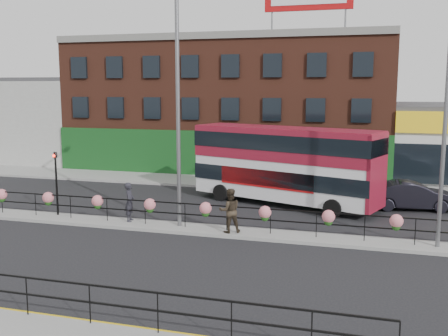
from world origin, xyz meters
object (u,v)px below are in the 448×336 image
(car, at_px, (412,196))
(pedestrian_a, at_px, (130,202))
(pedestrian_b, at_px, (230,211))
(lamp_column_east, at_px, (446,90))
(double_decker_bus, at_px, (285,158))
(lamp_column_west, at_px, (180,77))

(car, bearing_deg, pedestrian_a, 109.14)
(pedestrian_b, bearing_deg, pedestrian_a, -32.48)
(car, distance_m, lamp_column_east, 9.02)
(double_decker_bus, relative_size, lamp_column_west, 0.95)
(car, height_order, pedestrian_a, pedestrian_a)
(pedestrian_b, xyz_separation_m, lamp_column_west, (-2.54, 0.72, 5.83))
(car, distance_m, pedestrian_a, 14.98)
(car, bearing_deg, lamp_column_west, 114.12)
(car, xyz_separation_m, lamp_column_east, (0.56, -6.98, 5.68))
(pedestrian_b, height_order, lamp_column_east, lamp_column_east)
(pedestrian_a, height_order, pedestrian_b, pedestrian_b)
(car, relative_size, pedestrian_b, 2.43)
(pedestrian_b, relative_size, lamp_column_west, 0.17)
(pedestrian_b, distance_m, lamp_column_east, 10.16)
(car, relative_size, lamp_column_west, 0.42)
(car, relative_size, pedestrian_a, 2.56)
(pedestrian_a, xyz_separation_m, lamp_column_east, (13.80, 0.01, 5.35))
(double_decker_bus, relative_size, lamp_column_east, 1.03)
(double_decker_bus, xyz_separation_m, lamp_column_east, (7.36, -6.20, 3.78))
(pedestrian_b, bearing_deg, double_decker_bus, -126.79)
(lamp_column_west, bearing_deg, pedestrian_b, -15.79)
(pedestrian_a, bearing_deg, double_decker_bus, -59.66)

